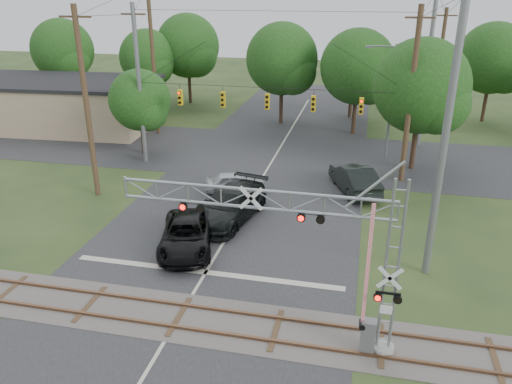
% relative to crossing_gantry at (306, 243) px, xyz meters
% --- Properties ---
extents(ground, '(160.00, 160.00, 0.00)m').
position_rel_crossing_gantry_xyz_m(ground, '(-5.07, -1.64, -4.22)').
color(ground, '#283C1B').
rests_on(ground, ground).
extents(road_main, '(14.00, 90.00, 0.02)m').
position_rel_crossing_gantry_xyz_m(road_main, '(-5.07, 8.36, -4.21)').
color(road_main, '#272729').
rests_on(road_main, ground).
extents(road_cross, '(90.00, 12.00, 0.02)m').
position_rel_crossing_gantry_xyz_m(road_cross, '(-5.07, 22.36, -4.20)').
color(road_cross, '#272729').
rests_on(road_cross, ground).
extents(railroad_track, '(90.00, 3.20, 0.17)m').
position_rel_crossing_gantry_xyz_m(railroad_track, '(-5.07, 0.36, -4.18)').
color(railroad_track, '#514D46').
rests_on(railroad_track, ground).
extents(crossing_gantry, '(10.14, 0.87, 6.81)m').
position_rel_crossing_gantry_xyz_m(crossing_gantry, '(0.00, 0.00, 0.00)').
color(crossing_gantry, gray).
rests_on(crossing_gantry, ground).
extents(traffic_signal_span, '(19.34, 0.36, 11.50)m').
position_rel_crossing_gantry_xyz_m(traffic_signal_span, '(-4.13, 18.36, 1.43)').
color(traffic_signal_span, slate).
rests_on(traffic_signal_span, ground).
extents(pickup_black, '(3.88, 6.00, 1.54)m').
position_rel_crossing_gantry_xyz_m(pickup_black, '(-6.73, 5.94, -3.45)').
color(pickup_black, black).
rests_on(pickup_black, ground).
extents(car_dark, '(3.75, 6.66, 1.82)m').
position_rel_crossing_gantry_xyz_m(car_dark, '(-5.47, 9.70, -3.30)').
color(car_dark, black).
rests_on(car_dark, ground).
extents(sedan_silver, '(4.17, 2.66, 1.32)m').
position_rel_crossing_gantry_xyz_m(sedan_silver, '(-6.26, 13.85, -3.55)').
color(sedan_silver, '#B8BBC0').
rests_on(sedan_silver, ground).
extents(suv_dark, '(3.76, 5.76, 1.79)m').
position_rel_crossing_gantry_xyz_m(suv_dark, '(1.31, 15.63, -3.32)').
color(suv_dark, black).
rests_on(suv_dark, ground).
extents(commercial_building, '(19.55, 10.81, 4.45)m').
position_rel_crossing_gantry_xyz_m(commercial_building, '(-27.29, 26.22, -1.98)').
color(commercial_building, tan).
rests_on(commercial_building, ground).
extents(streetlight, '(2.30, 0.24, 8.64)m').
position_rel_crossing_gantry_xyz_m(streetlight, '(3.28, 23.22, 0.62)').
color(streetlight, slate).
rests_on(streetlight, ground).
extents(utility_poles, '(26.74, 28.65, 13.32)m').
position_rel_crossing_gantry_xyz_m(utility_poles, '(-2.68, 20.86, 2.08)').
color(utility_poles, '#40321D').
rests_on(utility_poles, ground).
extents(treeline, '(54.40, 24.73, 9.87)m').
position_rel_crossing_gantry_xyz_m(treeline, '(-6.39, 32.40, 1.62)').
color(treeline, '#39271A').
rests_on(treeline, ground).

